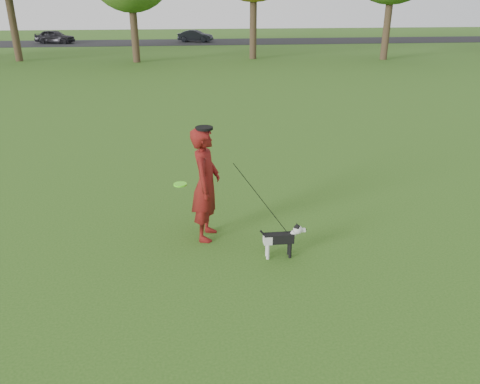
{
  "coord_description": "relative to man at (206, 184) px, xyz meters",
  "views": [
    {
      "loc": [
        -0.88,
        -7.36,
        4.06
      ],
      "look_at": [
        -0.02,
        0.02,
        0.95
      ],
      "focal_mm": 35.0,
      "sensor_mm": 36.0,
      "label": 1
    }
  ],
  "objects": [
    {
      "name": "dog",
      "position": [
        1.21,
        -0.86,
        -0.66
      ],
      "size": [
        0.79,
        0.16,
        0.6
      ],
      "color": "black",
      "rests_on": "ground"
    },
    {
      "name": "man_held_items",
      "position": [
        0.89,
        -0.46,
        -0.11
      ],
      "size": [
        1.88,
        1.01,
        1.66
      ],
      "color": "#5AFF20",
      "rests_on": "ground"
    },
    {
      "name": "car_left",
      "position": [
        -12.11,
        39.75,
        -0.4
      ],
      "size": [
        3.8,
        2.23,
        1.21
      ],
      "primitive_type": "imported",
      "rotation": [
        0.0,
        0.0,
        1.33
      ],
      "color": "black",
      "rests_on": "road"
    },
    {
      "name": "car_mid",
      "position": [
        0.94,
        39.75,
        -0.46
      ],
      "size": [
        3.49,
        2.17,
        1.09
      ],
      "primitive_type": "imported",
      "rotation": [
        0.0,
        0.0,
        1.24
      ],
      "color": "black",
      "rests_on": "road"
    },
    {
      "name": "man",
      "position": [
        0.0,
        0.0,
        0.0
      ],
      "size": [
        0.66,
        0.84,
        2.05
      ],
      "primitive_type": "imported",
      "rotation": [
        0.0,
        0.0,
        1.33
      ],
      "color": "#5A0C0E",
      "rests_on": "ground"
    },
    {
      "name": "ground",
      "position": [
        0.59,
        -0.25,
        -1.03
      ],
      "size": [
        120.0,
        120.0,
        0.0
      ],
      "primitive_type": "plane",
      "color": "#285116",
      "rests_on": "ground"
    },
    {
      "name": "road",
      "position": [
        0.59,
        39.75,
        -1.02
      ],
      "size": [
        120.0,
        7.0,
        0.02
      ],
      "primitive_type": "cube",
      "color": "black",
      "rests_on": "ground"
    }
  ]
}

